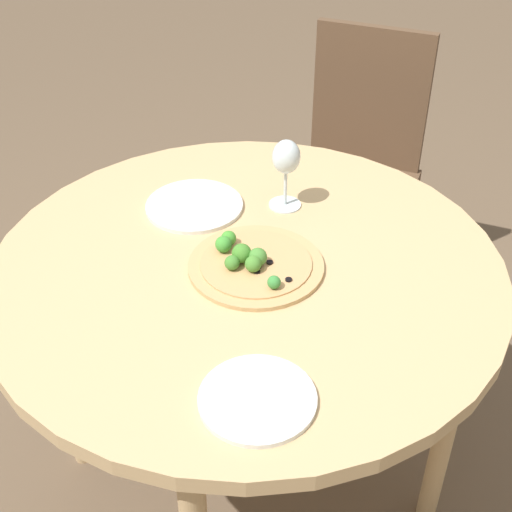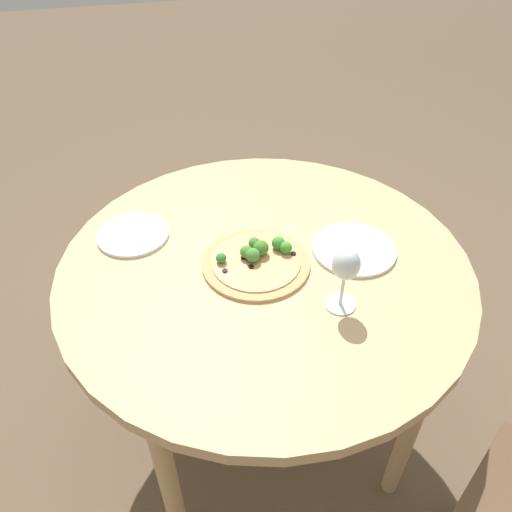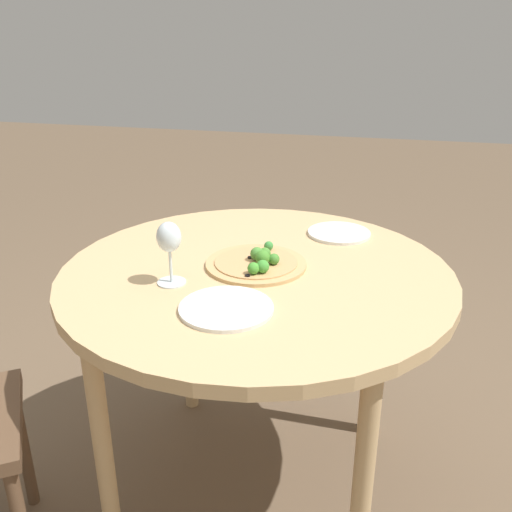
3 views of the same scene
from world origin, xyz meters
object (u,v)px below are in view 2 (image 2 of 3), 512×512
Objects in this scene: wine_glass at (346,267)px; plate_near at (354,249)px; pizza at (257,260)px; plate_far at (133,235)px.

plate_near is at bearing -31.78° from wine_glass.
plate_near is (0.18, -0.11, -0.12)m from wine_glass.
wine_glass is (-0.20, -0.16, 0.11)m from pizza.
plate_near is (-0.02, -0.27, -0.01)m from pizza.
plate_far is at bearing 57.07° from pizza.
wine_glass is 0.63m from plate_far.
plate_near is at bearing -93.22° from pizza.
plate_near and plate_far have the same top height.
plate_far is (0.22, 0.58, 0.00)m from plate_near.
plate_far is at bearing 69.59° from plate_near.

